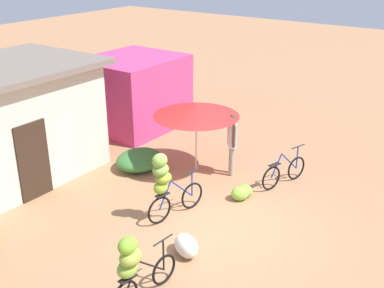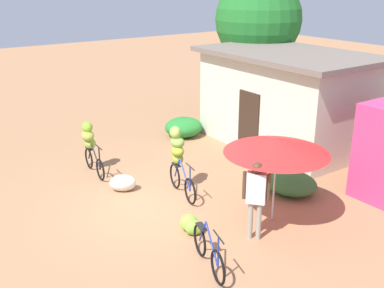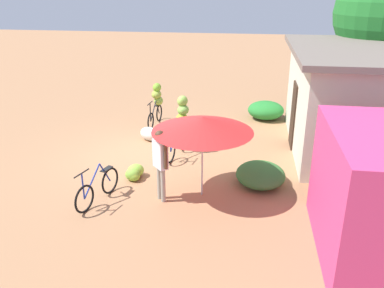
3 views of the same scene
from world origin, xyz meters
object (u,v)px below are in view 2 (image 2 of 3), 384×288
Objects in this scene: market_umbrella at (277,145)px; bicycle_leftmost at (90,143)px; person_vendor at (256,192)px; tree_behind_building at (258,20)px; produce_sack at (123,183)px; building_low at (286,98)px; banana_pile_on_ground at (192,225)px; bicycle_near_pile at (178,155)px; bicycle_center_loaded at (208,252)px.

market_umbrella is 1.48× the size of bicycle_leftmost.
market_umbrella is 1.34× the size of person_vendor.
tree_behind_building reaches higher than market_umbrella.
market_umbrella is 1.24m from person_vendor.
market_umbrella is 4.31m from produce_sack.
bicycle_leftmost is (1.46, -7.66, -2.93)m from tree_behind_building.
building_low reaches higher than bicycle_leftmost.
building_low is at bearing 131.77° from market_umbrella.
tree_behind_building is 7.20× the size of banana_pile_on_ground.
market_umbrella is 2.58m from banana_pile_on_ground.
market_umbrella is 5.67m from bicycle_leftmost.
bicycle_leftmost is at bearing -103.70° from building_low.
market_umbrella is 2.83m from bicycle_near_pile.
market_umbrella reaches higher than bicycle_center_loaded.
bicycle_near_pile is 2.48× the size of produce_sack.
person_vendor is (6.96, -6.34, -2.70)m from tree_behind_building.
bicycle_center_loaded is (0.69, -2.38, -1.47)m from market_umbrella.
market_umbrella is (3.58, -4.01, 0.27)m from building_low.
person_vendor is at bearing 0.00° from bicycle_near_pile.
building_low is 3.58× the size of bicycle_leftmost.
bicycle_leftmost is 2.11× the size of banana_pile_on_ground.
bicycle_near_pile reaches higher than bicycle_leftmost.
tree_behind_building is 3.14× the size of bicycle_near_pile.
market_umbrella is at bearing -39.45° from tree_behind_building.
building_low is 5.08m from bicycle_near_pile.
person_vendor reaches higher than banana_pile_on_ground.
person_vendor is (3.77, 1.20, 0.87)m from produce_sack.
building_low is 3.23× the size of person_vendor.
bicycle_leftmost is 1.85m from produce_sack.
banana_pile_on_ground is at bearing 5.30° from produce_sack.
produce_sack is (-4.07, 0.26, -0.14)m from bicycle_center_loaded.
market_umbrella is at bearing 112.59° from person_vendor.
market_umbrella reaches higher than bicycle_leftmost.
banana_pile_on_ground is 2.79m from produce_sack.
produce_sack is 0.40× the size of person_vendor.
building_low is at bearing 123.72° from bicycle_center_loaded.
bicycle_near_pile is 2.93m from person_vendor.
person_vendor is at bearing 101.64° from bicycle_center_loaded.
tree_behind_building reaches higher than bicycle_center_loaded.
bicycle_center_loaded is 2.11× the size of banana_pile_on_ground.
banana_pile_on_ground is (5.97, -7.28, -3.63)m from tree_behind_building.
banana_pile_on_ground is (2.98, -5.88, -1.40)m from building_low.
bicycle_near_pile is (4.03, -6.34, -2.78)m from tree_behind_building.
produce_sack is (-2.78, -0.26, 0.06)m from banana_pile_on_ground.
building_low reaches higher than banana_pile_on_ground.
building_low is at bearing 76.30° from bicycle_leftmost.
person_vendor is at bearing 17.73° from produce_sack.
tree_behind_building is 3.42× the size of bicycle_center_loaded.
building_low is at bearing 128.80° from person_vendor.
market_umbrella is at bearing 72.08° from banana_pile_on_ground.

